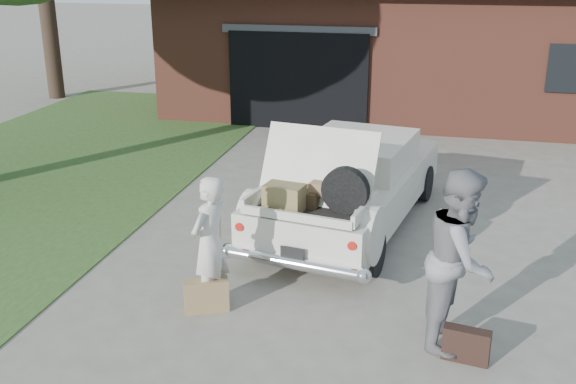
# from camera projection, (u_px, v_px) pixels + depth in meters

# --- Properties ---
(ground) EXTENTS (90.00, 90.00, 0.00)m
(ground) POSITION_uv_depth(u_px,v_px,m) (276.00, 295.00, 8.01)
(ground) COLOR gray
(ground) RESTS_ON ground
(grass_strip) EXTENTS (6.00, 16.00, 0.02)m
(grass_strip) POSITION_uv_depth(u_px,v_px,m) (18.00, 182.00, 11.94)
(grass_strip) COLOR #2D4C1E
(grass_strip) RESTS_ON ground
(house) EXTENTS (12.80, 7.80, 3.30)m
(house) POSITION_uv_depth(u_px,v_px,m) (418.00, 41.00, 17.76)
(house) COLOR brown
(house) RESTS_ON ground
(sedan) EXTENTS (2.48, 4.75, 1.78)m
(sedan) POSITION_uv_depth(u_px,v_px,m) (351.00, 183.00, 9.84)
(sedan) COLOR silver
(sedan) RESTS_ON ground
(woman_left) EXTENTS (0.52, 0.65, 1.56)m
(woman_left) POSITION_uv_depth(u_px,v_px,m) (210.00, 243.00, 7.52)
(woman_left) COLOR beige
(woman_left) RESTS_ON ground
(woman_right) EXTENTS (0.87, 1.03, 1.88)m
(woman_right) POSITION_uv_depth(u_px,v_px,m) (461.00, 259.00, 6.77)
(woman_right) COLOR gray
(woman_right) RESTS_ON ground
(suitcase_left) EXTENTS (0.52, 0.35, 0.39)m
(suitcase_left) POSITION_uv_depth(u_px,v_px,m) (206.00, 296.00, 7.60)
(suitcase_left) COLOR #9D7D4F
(suitcase_left) RESTS_ON ground
(suitcase_right) EXTENTS (0.48, 0.22, 0.35)m
(suitcase_right) POSITION_uv_depth(u_px,v_px,m) (466.00, 345.00, 6.67)
(suitcase_right) COLOR black
(suitcase_right) RESTS_ON ground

